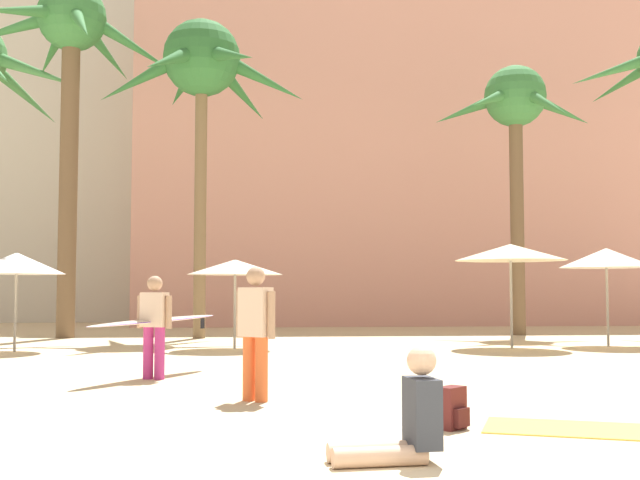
# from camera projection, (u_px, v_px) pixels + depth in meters

# --- Properties ---
(hotel_pink) EXTENTS (23.35, 9.61, 13.12)m
(hotel_pink) POSITION_uv_depth(u_px,v_px,m) (412.00, 175.00, 35.26)
(hotel_pink) COLOR #DB9989
(hotel_pink) RESTS_ON ground
(hotel_tower_gray) EXTENTS (19.07, 11.06, 22.45)m
(hotel_tower_gray) POSITION_uv_depth(u_px,v_px,m) (174.00, 99.00, 40.31)
(hotel_tower_gray) COLOR beige
(hotel_tower_gray) RESTS_ON ground
(palm_tree_left) EXTENTS (6.51, 6.18, 10.56)m
(palm_tree_left) POSITION_uv_depth(u_px,v_px,m) (70.00, 51.00, 23.38)
(palm_tree_left) COLOR brown
(palm_tree_left) RESTS_ON ground
(palm_tree_center) EXTENTS (5.06, 4.82, 8.49)m
(palm_tree_center) POSITION_uv_depth(u_px,v_px,m) (516.00, 114.00, 24.77)
(palm_tree_center) COLOR brown
(palm_tree_center) RESTS_ON ground
(palm_tree_right) EXTENTS (6.14, 6.10, 9.40)m
(palm_tree_right) POSITION_uv_depth(u_px,v_px,m) (203.00, 71.00, 23.19)
(palm_tree_right) COLOR brown
(palm_tree_right) RESTS_ON ground
(cafe_umbrella_1) EXTENTS (2.27, 2.27, 2.11)m
(cafe_umbrella_1) POSITION_uv_depth(u_px,v_px,m) (235.00, 267.00, 18.62)
(cafe_umbrella_1) COLOR gray
(cafe_umbrella_1) RESTS_ON ground
(cafe_umbrella_2) EXTENTS (2.30, 2.30, 2.43)m
(cafe_umbrella_2) POSITION_uv_depth(u_px,v_px,m) (606.00, 258.00, 19.49)
(cafe_umbrella_2) COLOR gray
(cafe_umbrella_2) RESTS_ON ground
(cafe_umbrella_3) EXTENTS (2.67, 2.67, 2.49)m
(cafe_umbrella_3) POSITION_uv_depth(u_px,v_px,m) (510.00, 252.00, 18.80)
(cafe_umbrella_3) COLOR gray
(cafe_umbrella_3) RESTS_ON ground
(cafe_umbrella_4) EXTENTS (2.16, 2.16, 2.24)m
(cafe_umbrella_4) POSITION_uv_depth(u_px,v_px,m) (17.00, 263.00, 17.77)
(cafe_umbrella_4) COLOR gray
(cafe_umbrella_4) RESTS_ON ground
(beach_towel) EXTENTS (1.89, 1.51, 0.01)m
(beach_towel) POSITION_uv_depth(u_px,v_px,m) (570.00, 429.00, 7.80)
(beach_towel) COLOR #F4CC4C
(beach_towel) RESTS_ON ground
(backpack) EXTENTS (0.35, 0.35, 0.42)m
(backpack) POSITION_uv_depth(u_px,v_px,m) (452.00, 409.00, 7.82)
(backpack) COLOR #57201E
(backpack) RESTS_ON ground
(person_mid_center) EXTENTS (1.97, 2.88, 1.61)m
(person_mid_center) POSITION_uv_depth(u_px,v_px,m) (156.00, 322.00, 12.40)
(person_mid_center) COLOR #B7337F
(person_mid_center) RESTS_ON ground
(person_near_left) EXTENTS (0.53, 0.46, 1.68)m
(person_near_left) POSITION_uv_depth(u_px,v_px,m) (255.00, 327.00, 9.83)
(person_near_left) COLOR orange
(person_near_left) RESTS_ON ground
(person_mid_right) EXTENTS (0.90, 0.46, 0.93)m
(person_mid_right) POSITION_uv_depth(u_px,v_px,m) (405.00, 421.00, 6.30)
(person_mid_right) COLOR #D1A889
(person_mid_right) RESTS_ON ground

